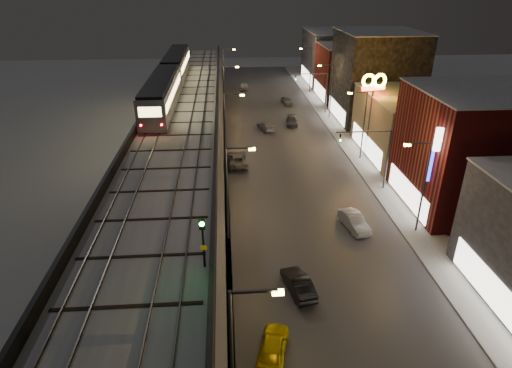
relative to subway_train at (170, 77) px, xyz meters
name	(u,v)px	position (x,y,z in m)	size (l,w,h in m)	color
ground	(243,349)	(8.50, -43.41, -8.54)	(220.00, 220.00, 0.00)	silver
road_surface	(285,149)	(16.00, -8.41, -8.51)	(17.00, 120.00, 0.06)	#46474D
sidewalk_right	(355,147)	(26.00, -8.41, -8.47)	(4.00, 120.00, 0.14)	#9FA1A8
under_viaduct_pavement	(187,152)	(2.50, -8.41, -8.51)	(11.00, 120.00, 0.06)	#9FA1A8
elevated_viaduct	(182,120)	(2.50, -11.56, -2.92)	(9.00, 100.00, 6.30)	black
viaduct_trackbed	(182,113)	(2.49, -11.44, -2.15)	(8.40, 100.00, 0.32)	#B2B7C1
viaduct_parapet_streetside	(217,109)	(6.85, -11.41, -1.69)	(0.30, 100.00, 1.10)	black
viaduct_parapet_far	(146,110)	(-1.85, -11.41, -1.69)	(0.30, 100.00, 1.10)	black
building_b	(473,150)	(32.49, -25.41, -2.46)	(12.20, 12.20, 12.16)	maroon
building_c	(413,125)	(32.49, -11.41, -4.46)	(12.20, 15.20, 8.16)	#8F7D59
building_d	(376,77)	(32.49, 4.59, -1.46)	(12.20, 13.20, 14.16)	black
building_e	(351,72)	(32.49, 18.59, -3.46)	(12.20, 12.20, 10.16)	maroon
building_f	(334,57)	(32.49, 32.59, -2.96)	(12.20, 16.20, 11.16)	#44444D
streetlight_left_0	(237,351)	(8.07, -48.41, -3.30)	(2.57, 0.28, 9.00)	#38383A
streetlight_left_1	(230,188)	(8.07, -30.41, -3.30)	(2.57, 0.28, 9.00)	#38383A
streetlight_right_1	(422,182)	(25.23, -30.41, -3.30)	(2.56, 0.28, 9.00)	#38383A
streetlight_left_2	(227,124)	(8.07, -12.41, -3.30)	(2.57, 0.28, 9.00)	#38383A
streetlight_right_2	(362,121)	(25.23, -12.41, -3.30)	(2.56, 0.28, 9.00)	#38383A
streetlight_left_3	(226,89)	(8.07, 5.59, -3.30)	(2.57, 0.28, 9.00)	#38383A
streetlight_right_3	(330,87)	(25.23, 5.59, -3.30)	(2.56, 0.28, 9.00)	#38383A
streetlight_left_4	(225,68)	(8.07, 23.59, -3.30)	(2.57, 0.28, 9.00)	#38383A
streetlight_right_4	(309,67)	(25.23, 23.59, -3.30)	(2.56, 0.28, 9.00)	#38383A
traffic_light_rig_a	(378,152)	(24.34, -21.41, -4.04)	(6.10, 0.34, 7.00)	#38383A
traffic_light_rig_b	(320,88)	(24.34, 8.59, -4.04)	(6.10, 0.34, 7.00)	#38383A
subway_train	(170,77)	(0.00, 0.00, 0.00)	(3.22, 39.02, 3.86)	gray
rail_signal	(203,234)	(6.40, -43.40, 0.35)	(0.37, 0.44, 3.19)	black
car_taxi	(273,347)	(10.38, -44.07, -7.82)	(1.70, 4.22, 1.44)	#DEBC00
car_near_white	(298,284)	(12.98, -38.10, -7.83)	(1.49, 4.28, 1.41)	black
car_mid_silver	(237,159)	(9.24, -13.24, -7.81)	(2.41, 5.24, 1.46)	gray
car_mid_dark	(266,126)	(14.13, 0.19, -7.92)	(1.74, 4.27, 1.24)	#9B9EA7
car_far_white	(244,86)	(12.01, 26.91, -7.81)	(1.71, 4.26, 1.45)	#B5B6C2
car_onc_silver	(354,222)	(19.76, -29.47, -7.82)	(1.52, 4.37, 1.44)	#A1A4AD
car_onc_white	(292,121)	(18.58, 2.25, -7.91)	(1.76, 4.33, 1.26)	#4A4E54
car_onc_red	(287,101)	(19.49, 14.88, -7.87)	(1.57, 3.91, 1.33)	gray
sign_mcdonalds	(373,89)	(26.50, -11.52, 0.51)	(3.26, 0.66, 10.96)	#38383A
sign_citgo	(444,154)	(27.00, -30.00, -0.90)	(2.12, 0.39, 10.08)	#38383A
sign_carwash	(436,169)	(27.00, -29.08, -2.70)	(1.60, 0.35, 8.28)	#38383A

